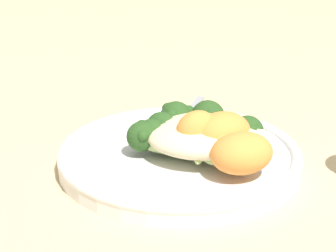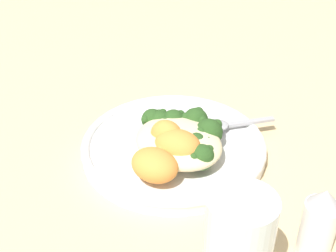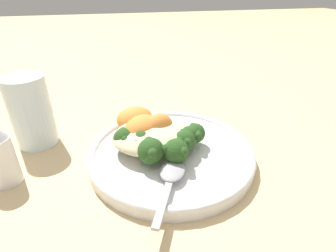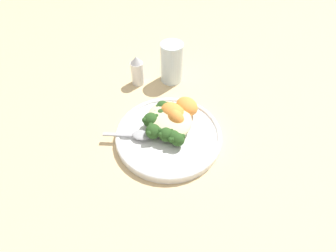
{
  "view_description": "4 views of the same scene",
  "coord_description": "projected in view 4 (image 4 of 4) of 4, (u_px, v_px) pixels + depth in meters",
  "views": [
    {
      "loc": [
        0.08,
        0.53,
        0.25
      ],
      "look_at": [
        0.0,
        -0.0,
        0.04
      ],
      "focal_mm": 60.0,
      "sensor_mm": 36.0,
      "label": 1
    },
    {
      "loc": [
        -0.41,
        0.34,
        0.39
      ],
      "look_at": [
        0.01,
        -0.0,
        0.04
      ],
      "focal_mm": 50.0,
      "sensor_mm": 36.0,
      "label": 2
    },
    {
      "loc": [
        -0.09,
        -0.32,
        0.25
      ],
      "look_at": [
        -0.01,
        0.01,
        0.05
      ],
      "focal_mm": 28.0,
      "sensor_mm": 36.0,
      "label": 3
    },
    {
      "loc": [
        0.36,
        -0.16,
        0.49
      ],
      "look_at": [
        -0.02,
        0.0,
        0.04
      ],
      "focal_mm": 28.0,
      "sensor_mm": 36.0,
      "label": 4
    }
  ],
  "objects": [
    {
      "name": "broccoli_stalk_6",
      "position": [
        178.0,
        135.0,
        0.6
      ],
      "size": [
        0.09,
        0.06,
        0.03
      ],
      "rotation": [
        0.0,
        0.0,
        5.85
      ],
      "color": "#ADC675",
      "rests_on": "plate"
    },
    {
      "name": "sweet_potato_chunk_2",
      "position": [
        172.0,
        112.0,
        0.63
      ],
      "size": [
        0.08,
        0.07,
        0.04
      ],
      "primitive_type": "ellipsoid",
      "rotation": [
        0.0,
        0.0,
        0.48
      ],
      "color": "orange",
      "rests_on": "plate"
    },
    {
      "name": "water_glass",
      "position": [
        172.0,
        63.0,
        0.75
      ],
      "size": [
        0.06,
        0.06,
        0.12
      ],
      "primitive_type": "cylinder",
      "color": "silver",
      "rests_on": "ground_plane"
    },
    {
      "name": "broccoli_stalk_5",
      "position": [
        174.0,
        133.0,
        0.6
      ],
      "size": [
        0.09,
        0.07,
        0.03
      ],
      "rotation": [
        0.0,
        0.0,
        5.63
      ],
      "color": "#ADC675",
      "rests_on": "plate"
    },
    {
      "name": "sweet_potato_chunk_3",
      "position": [
        187.0,
        106.0,
        0.65
      ],
      "size": [
        0.07,
        0.06,
        0.04
      ],
      "primitive_type": "ellipsoid",
      "rotation": [
        0.0,
        0.0,
        0.26
      ],
      "color": "orange",
      "rests_on": "plate"
    },
    {
      "name": "broccoli_stalk_4",
      "position": [
        168.0,
        133.0,
        0.6
      ],
      "size": [
        0.06,
        0.08,
        0.03
      ],
      "rotation": [
        0.0,
        0.0,
        5.34
      ],
      "color": "#ADC675",
      "rests_on": "plate"
    },
    {
      "name": "broccoli_stalk_2",
      "position": [
        156.0,
        121.0,
        0.62
      ],
      "size": [
        0.06,
        0.11,
        0.04
      ],
      "rotation": [
        0.0,
        0.0,
        4.39
      ],
      "color": "#ADC675",
      "rests_on": "plate"
    },
    {
      "name": "broccoli_stalk_3",
      "position": [
        159.0,
        129.0,
        0.6
      ],
      "size": [
        0.04,
        0.12,
        0.04
      ],
      "rotation": [
        0.0,
        0.0,
        4.91
      ],
      "color": "#ADC675",
      "rests_on": "plate"
    },
    {
      "name": "sweet_potato_chunk_1",
      "position": [
        177.0,
        114.0,
        0.64
      ],
      "size": [
        0.04,
        0.05,
        0.03
      ],
      "primitive_type": "ellipsoid",
      "rotation": [
        0.0,
        0.0,
        1.72
      ],
      "color": "orange",
      "rests_on": "plate"
    },
    {
      "name": "salt_shaker",
      "position": [
        139.0,
        70.0,
        0.75
      ],
      "size": [
        0.04,
        0.04,
        0.09
      ],
      "color": "white",
      "rests_on": "ground_plane"
    },
    {
      "name": "broccoli_stalk_1",
      "position": [
        164.0,
        117.0,
        0.63
      ],
      "size": [
        0.06,
        0.07,
        0.03
      ],
      "rotation": [
        0.0,
        0.0,
        4.03
      ],
      "color": "#ADC675",
      "rests_on": "plate"
    },
    {
      "name": "quinoa_mound",
      "position": [
        170.0,
        119.0,
        0.63
      ],
      "size": [
        0.12,
        0.1,
        0.03
      ],
      "primitive_type": "ellipsoid",
      "color": "beige",
      "rests_on": "plate"
    },
    {
      "name": "spoon",
      "position": [
        138.0,
        135.0,
        0.61
      ],
      "size": [
        0.07,
        0.11,
        0.01
      ],
      "rotation": [
        0.0,
        0.0,
        4.27
      ],
      "color": "#A3A3A8",
      "rests_on": "plate"
    },
    {
      "name": "plate",
      "position": [
        170.0,
        135.0,
        0.63
      ],
      "size": [
        0.25,
        0.25,
        0.02
      ],
      "color": "white",
      "rests_on": "ground_plane"
    },
    {
      "name": "sweet_potato_chunk_0",
      "position": [
        176.0,
        119.0,
        0.62
      ],
      "size": [
        0.05,
        0.05,
        0.05
      ],
      "primitive_type": "ellipsoid",
      "rotation": [
        0.0,
        0.0,
        3.43
      ],
      "color": "orange",
      "rests_on": "plate"
    },
    {
      "name": "broccoli_stalk_0",
      "position": [
        165.0,
        110.0,
        0.65
      ],
      "size": [
        0.09,
        0.05,
        0.03
      ],
      "rotation": [
        0.0,
        0.0,
        3.49
      ],
      "color": "#ADC675",
      "rests_on": "plate"
    },
    {
      "name": "ground_plane",
      "position": [
        170.0,
        141.0,
        0.63
      ],
      "size": [
        4.0,
        4.0,
        0.0
      ],
      "primitive_type": "plane",
      "color": "#D6B784"
    }
  ]
}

